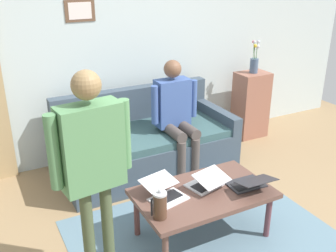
# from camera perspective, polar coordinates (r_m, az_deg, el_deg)

# --- Properties ---
(ground_plane) EXTENTS (7.68, 7.68, 0.00)m
(ground_plane) POSITION_cam_1_polar(r_m,az_deg,el_deg) (3.45, 7.21, -17.52)
(ground_plane) COLOR #977A55
(area_rug) EXTENTS (2.20, 1.77, 0.01)m
(area_rug) POSITION_cam_1_polar(r_m,az_deg,el_deg) (3.53, 5.79, -16.30)
(area_rug) COLOR slate
(area_rug) RESTS_ON ground_plane
(back_wall) EXTENTS (7.04, 0.11, 2.70)m
(back_wall) POSITION_cam_1_polar(r_m,az_deg,el_deg) (4.69, -7.57, 11.75)
(back_wall) COLOR silver
(back_wall) RESTS_ON ground_plane
(couch) EXTENTS (1.92, 0.94, 0.88)m
(couch) POSITION_cam_1_polar(r_m,az_deg,el_deg) (4.49, -3.27, -2.69)
(couch) COLOR #3B4956
(couch) RESTS_ON ground_plane
(coffee_table) EXTENTS (1.14, 0.68, 0.45)m
(coffee_table) POSITION_cam_1_polar(r_m,az_deg,el_deg) (3.37, 5.11, -10.10)
(coffee_table) COLOR brown
(coffee_table) RESTS_ON ground_plane
(laptop_left) EXTENTS (0.35, 0.36, 0.15)m
(laptop_left) POSITION_cam_1_polar(r_m,az_deg,el_deg) (3.38, 5.66, -8.15)
(laptop_left) COLOR silver
(laptop_left) RESTS_ON coffee_table
(laptop_center) EXTENTS (0.33, 0.36, 0.14)m
(laptop_center) POSITION_cam_1_polar(r_m,az_deg,el_deg) (3.43, 11.73, -8.11)
(laptop_center) COLOR #28282D
(laptop_center) RESTS_ON coffee_table
(laptop_right) EXTENTS (0.35, 0.38, 0.13)m
(laptop_right) POSITION_cam_1_polar(r_m,az_deg,el_deg) (3.23, -0.44, -9.65)
(laptop_right) COLOR silver
(laptop_right) RESTS_ON coffee_table
(french_press) EXTENTS (0.13, 0.11, 0.25)m
(french_press) POSITION_cam_1_polar(r_m,az_deg,el_deg) (2.97, -1.19, -11.40)
(french_press) COLOR #4C3323
(french_press) RESTS_ON coffee_table
(side_shelf) EXTENTS (0.42, 0.32, 0.89)m
(side_shelf) POSITION_cam_1_polar(r_m,az_deg,el_deg) (5.44, 11.91, 3.05)
(side_shelf) COLOR #965E4B
(side_shelf) RESTS_ON ground_plane
(flower_vase) EXTENTS (0.11, 0.11, 0.43)m
(flower_vase) POSITION_cam_1_polar(r_m,az_deg,el_deg) (5.28, 12.43, 9.03)
(flower_vase) COLOR #485D7A
(flower_vase) RESTS_ON side_shelf
(person_standing) EXTENTS (0.58, 0.23, 1.62)m
(person_standing) POSITION_cam_1_polar(r_m,az_deg,el_deg) (2.61, -10.97, -4.48)
(person_standing) COLOR #455034
(person_standing) RESTS_ON ground_plane
(person_seated) EXTENTS (0.55, 0.51, 1.28)m
(person_seated) POSITION_cam_1_polar(r_m,az_deg,el_deg) (4.24, 1.16, 2.06)
(person_seated) COLOR #4F4540
(person_seated) RESTS_ON ground_plane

